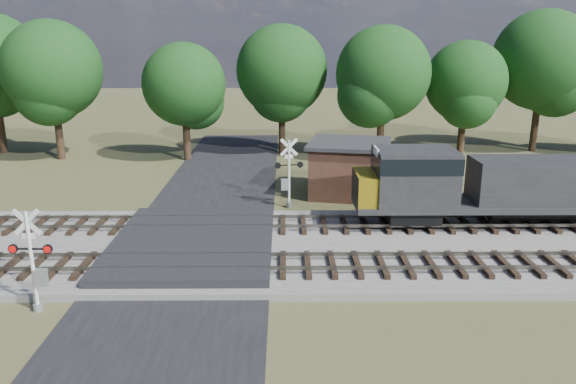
{
  "coord_description": "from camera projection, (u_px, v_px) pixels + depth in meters",
  "views": [
    {
      "loc": [
        4.03,
        -22.96,
        9.33
      ],
      "look_at": [
        4.24,
        2.0,
        2.31
      ],
      "focal_mm": 35.0,
      "sensor_mm": 36.0,
      "label": 1
    }
  ],
  "objects": [
    {
      "name": "equipment_shed",
      "position": [
        349.0,
        168.0,
        33.63
      ],
      "size": [
        5.6,
        5.6,
        3.23
      ],
      "rotation": [
        0.0,
        0.0,
        -0.21
      ],
      "color": "#42281C",
      "rests_on": "ground"
    },
    {
      "name": "road",
      "position": [
        192.0,
        254.0,
        24.59
      ],
      "size": [
        7.0,
        60.0,
        0.08
      ],
      "primitive_type": "cube",
      "color": "black",
      "rests_on": "ground"
    },
    {
      "name": "track_far",
      "position": [
        265.0,
        224.0,
        27.4
      ],
      "size": [
        140.0,
        2.6,
        0.33
      ],
      "color": "black",
      "rests_on": "ballast_bed"
    },
    {
      "name": "track_near",
      "position": [
        261.0,
        264.0,
        22.59
      ],
      "size": [
        140.0,
        2.6,
        0.33
      ],
      "color": "black",
      "rests_on": "ballast_bed"
    },
    {
      "name": "treeline",
      "position": [
        331.0,
        71.0,
        43.2
      ],
      "size": [
        81.34,
        10.68,
        11.34
      ],
      "color": "black",
      "rests_on": "ground"
    },
    {
      "name": "crossing_signal_near",
      "position": [
        35.0,
        270.0,
        19.22
      ],
      "size": [
        1.52,
        0.33,
        3.76
      ],
      "rotation": [
        0.0,
        0.0,
        -0.03
      ],
      "color": "silver",
      "rests_on": "ground"
    },
    {
      "name": "ballast_bed",
      "position": [
        417.0,
        247.0,
        25.12
      ],
      "size": [
        140.0,
        10.0,
        0.3
      ],
      "primitive_type": "cube",
      "color": "gray",
      "rests_on": "ground"
    },
    {
      "name": "crossing_signal_far",
      "position": [
        288.0,
        179.0,
        31.0
      ],
      "size": [
        1.58,
        0.38,
        3.92
      ],
      "rotation": [
        0.0,
        0.0,
        3.29
      ],
      "color": "silver",
      "rests_on": "ground"
    },
    {
      "name": "crossing_panel",
      "position": [
        193.0,
        244.0,
        24.99
      ],
      "size": [
        7.0,
        9.0,
        0.62
      ],
      "primitive_type": "cube",
      "color": "#262628",
      "rests_on": "ground"
    },
    {
      "name": "ground",
      "position": [
        192.0,
        255.0,
        24.6
      ],
      "size": [
        160.0,
        160.0,
        0.0
      ],
      "primitive_type": "plane",
      "color": "#464E29",
      "rests_on": "ground"
    }
  ]
}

